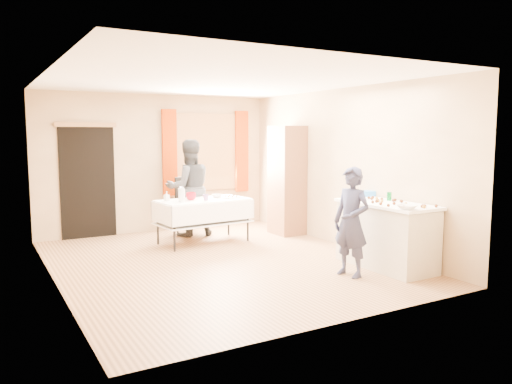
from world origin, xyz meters
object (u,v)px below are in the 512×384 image
chair (191,216)px  counter (386,235)px  cabinet (287,180)px  girl (351,222)px  woman (189,188)px  party_table (203,217)px

chair → counter: bearing=-91.4°
cabinet → girl: cabinet is taller
counter → woman: (-1.56, 3.40, 0.43)m
party_table → chair: 0.90m
cabinet → counter: 2.74m
party_table → girl: (0.86, -2.82, 0.27)m
cabinet → counter: cabinet is taller
party_table → girl: size_ratio=1.13×
counter → chair: size_ratio=1.37×
woman → cabinet: bearing=163.3°
cabinet → counter: (-0.10, -2.68, -0.55)m
counter → girl: (-0.71, -0.10, 0.26)m
counter → woman: 3.76m
party_table → chair: size_ratio=1.53×
counter → chair: bearing=111.9°
cabinet → woman: cabinet is taller
party_table → woman: woman is taller
chair → girl: size_ratio=0.74×
cabinet → party_table: size_ratio=1.23×
girl → woman: bearing=-179.2°
cabinet → chair: 1.93m
chair → cabinet: bearing=-54.0°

